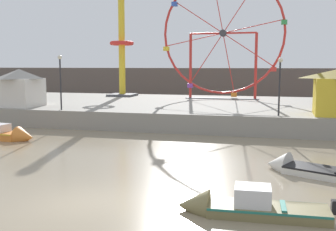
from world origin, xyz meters
TOP-DOWN VIEW (x-y plane):
  - ground_plane at (0.00, 0.00)m, footprint 240.00×240.00m
  - quay_promenade at (0.00, 24.05)m, footprint 110.00×18.43m
  - distant_town_skyline at (0.00, 47.33)m, footprint 140.00×3.00m
  - motorboat_olive_wood at (5.43, 0.16)m, footprint 5.08×1.42m
  - motorboat_white_red_stripe at (7.91, 5.98)m, footprint 4.90×3.24m
  - motorboat_orange_hull at (-10.63, 10.01)m, footprint 5.67×1.86m
  - ferris_wheel_red_frame at (1.41, 28.94)m, footprint 12.37×1.20m
  - drop_tower_yellow_tower at (-9.83, 29.93)m, footprint 2.80×2.80m
  - carnival_booth_white_ticket at (-14.04, 17.01)m, footprint 3.46×3.40m
  - promenade_lamp_near at (-9.39, 15.47)m, footprint 0.32×0.32m
  - promenade_lamp_far at (6.84, 15.86)m, footprint 0.32×0.32m

SIDE VIEW (x-z plane):
  - ground_plane at x=0.00m, z-range 0.00..0.00m
  - motorboat_white_red_stripe at x=7.91m, z-range -0.49..0.88m
  - motorboat_olive_wood at x=5.43m, z-range -0.42..0.96m
  - motorboat_orange_hull at x=-10.63m, z-range -0.39..1.02m
  - quay_promenade at x=0.00m, z-range 0.00..1.39m
  - distant_town_skyline at x=0.00m, z-range 0.00..4.40m
  - carnival_booth_white_ticket at x=-14.04m, z-range 1.46..4.57m
  - promenade_lamp_far at x=6.84m, z-range 2.00..5.93m
  - promenade_lamp_near at x=-9.39m, z-range 2.01..6.21m
  - drop_tower_yellow_tower at x=-9.83m, z-range 0.52..12.59m
  - ferris_wheel_red_frame at x=1.41m, z-range 1.42..14.20m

